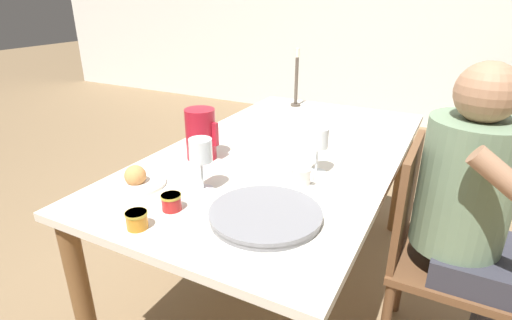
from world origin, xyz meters
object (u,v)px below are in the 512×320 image
Objects in this scene: wine_glass_water at (318,140)px; serving_tray at (265,215)px; candlestick_tall at (296,84)px; jam_jar_amber at (171,201)px; teacup_near_person at (301,178)px; person_seated at (473,207)px; bread_plate at (136,180)px; jam_jar_red at (137,219)px; red_pitcher at (201,134)px; chair_person_side at (435,252)px; wine_glass_juice at (201,153)px.

wine_glass_water reaches higher than serving_tray.
jam_jar_amber is at bearing -84.28° from candlestick_tall.
teacup_near_person is 0.27m from serving_tray.
wine_glass_water is (-0.54, -0.04, 0.16)m from person_seated.
candlestick_tall reaches higher than bread_plate.
jam_jar_red is 1.49m from candlestick_tall.
person_seated is 1.30m from candlestick_tall.
wine_glass_water is 2.78× the size of jam_jar_amber.
candlestick_tall reaches higher than red_pitcher.
wine_glass_water is 0.58m from jam_jar_amber.
bread_plate is at bearing -67.98° from person_seated.
wine_glass_water is at bearing 86.98° from serving_tray.
candlestick_tall is at bearing 108.61° from serving_tray.
chair_person_side is 1.13m from bread_plate.
candlestick_tall reaches higher than teacup_near_person.
teacup_near_person is (0.29, 0.20, -0.11)m from wine_glass_juice.
wine_glass_juice is (-0.85, -0.36, 0.16)m from person_seated.
red_pitcher is 0.62× the size of candlestick_tall.
person_seated reaches higher than teacup_near_person.
jam_jar_amber is (0.23, -0.08, 0.01)m from bread_plate.
person_seated reaches higher than red_pitcher.
person_seated reaches higher than jam_jar_red.
serving_tray is (-0.56, -0.43, 0.04)m from person_seated.
jam_jar_red is at bearing -95.77° from wine_glass_juice.
bread_plate is at bearing -152.19° from teacup_near_person.
serving_tray is 5.29× the size of jam_jar_red.
teacup_near_person is (0.46, -0.05, -0.08)m from red_pitcher.
bread_plate reaches higher than teacup_near_person.
wine_glass_juice is at bearing 86.86° from jam_jar_amber.
wine_glass_water reaches higher than jam_jar_red.
jam_jar_red is (-0.02, -0.13, 0.00)m from jam_jar_amber.
chair_person_side is 0.58m from teacup_near_person.
candlestick_tall reaches higher than wine_glass_juice.
wine_glass_water reaches higher than chair_person_side.
teacup_near_person is 1.85× the size of jam_jar_amber.
wine_glass_juice reaches higher than teacup_near_person.
bread_plate is 0.24m from jam_jar_amber.
serving_tray is at bearing -34.83° from red_pitcher.
serving_tray is at bearing 0.58° from bread_plate.
serving_tray is 0.52m from bread_plate.
teacup_near_person is (-0.56, -0.16, 0.05)m from person_seated.
jam_jar_amber is (-0.29, -0.09, 0.01)m from serving_tray.
chair_person_side is 4.65× the size of wine_glass_juice.
chair_person_side is at bearing 8.69° from red_pitcher.
jam_jar_amber is at bearing -123.06° from wine_glass_water.
red_pitcher is (-0.94, -0.14, 0.36)m from chair_person_side.
person_seated is at bearing 6.48° from red_pitcher.
candlestick_tall is at bearing 96.89° from wine_glass_juice.
wine_glass_juice is at bearing -63.18° from chair_person_side.
teacup_near_person is at bearing -96.22° from wine_glass_water.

